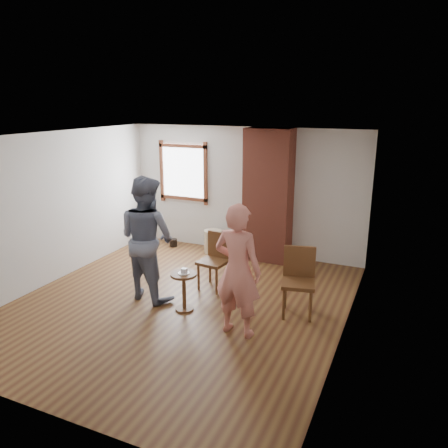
{
  "coord_description": "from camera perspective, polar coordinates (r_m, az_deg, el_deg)",
  "views": [
    {
      "loc": [
        3.19,
        -5.47,
        3.1
      ],
      "look_at": [
        0.41,
        0.8,
        1.15
      ],
      "focal_mm": 35.0,
      "sensor_mm": 36.0,
      "label": 1
    }
  ],
  "objects": [
    {
      "name": "ground",
      "position": [
        7.05,
        -5.78,
        -10.3
      ],
      "size": [
        5.5,
        5.5,
        0.0
      ],
      "primitive_type": "plane",
      "color": "brown",
      "rests_on": "ground"
    },
    {
      "name": "room_shell",
      "position": [
        7.01,
        -4.15,
        5.21
      ],
      "size": [
        5.04,
        5.52,
        2.62
      ],
      "color": "silver",
      "rests_on": "ground"
    },
    {
      "name": "brick_chimney",
      "position": [
        8.57,
        5.79,
        3.67
      ],
      "size": [
        0.9,
        0.5,
        2.6
      ],
      "primitive_type": "cube",
      "color": "#A74E3B",
      "rests_on": "ground"
    },
    {
      "name": "stoneware_crock",
      "position": [
        9.17,
        -1.43,
        -2.29
      ],
      "size": [
        0.48,
        0.48,
        0.48
      ],
      "primitive_type": "cylinder",
      "rotation": [
        0.0,
        0.0,
        0.33
      ],
      "color": "#C2AD8C",
      "rests_on": "ground"
    },
    {
      "name": "dark_pot",
      "position": [
        9.65,
        -6.63,
        -2.44
      ],
      "size": [
        0.19,
        0.19,
        0.17
      ],
      "primitive_type": "cylinder",
      "rotation": [
        0.0,
        0.0,
        -0.12
      ],
      "color": "black",
      "rests_on": "ground"
    },
    {
      "name": "dining_chair_left",
      "position": [
        7.42,
        -1.11,
        -4.38
      ],
      "size": [
        0.5,
        0.5,
        0.95
      ],
      "rotation": [
        0.0,
        0.0,
        -0.13
      ],
      "color": "brown",
      "rests_on": "ground"
    },
    {
      "name": "dining_chair_right",
      "position": [
        6.61,
        9.72,
        -6.88
      ],
      "size": [
        0.57,
        0.57,
        1.01
      ],
      "rotation": [
        0.0,
        0.0,
        0.23
      ],
      "color": "brown",
      "rests_on": "ground"
    },
    {
      "name": "side_table",
      "position": [
        6.69,
        -5.26,
        -7.99
      ],
      "size": [
        0.4,
        0.4,
        0.6
      ],
      "color": "brown",
      "rests_on": "ground"
    },
    {
      "name": "cake_plate",
      "position": [
        6.61,
        -5.3,
        -6.39
      ],
      "size": [
        0.18,
        0.18,
        0.01
      ],
      "primitive_type": "cylinder",
      "color": "white",
      "rests_on": "side_table"
    },
    {
      "name": "cake_slice",
      "position": [
        6.59,
        -5.23,
        -6.13
      ],
      "size": [
        0.08,
        0.07,
        0.06
      ],
      "primitive_type": "cube",
      "color": "white",
      "rests_on": "cake_plate"
    },
    {
      "name": "man",
      "position": [
        7.0,
        -10.03,
        -1.84
      ],
      "size": [
        1.11,
        0.95,
        2.0
      ],
      "primitive_type": "imported",
      "rotation": [
        0.0,
        0.0,
        2.92
      ],
      "color": "#141D37",
      "rests_on": "ground"
    },
    {
      "name": "person_pink",
      "position": [
        5.83,
        1.79,
        -6.09
      ],
      "size": [
        0.71,
        0.49,
        1.84
      ],
      "primitive_type": "imported",
      "rotation": [
        0.0,
        0.0,
        3.06
      ],
      "color": "#E18070",
      "rests_on": "ground"
    }
  ]
}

